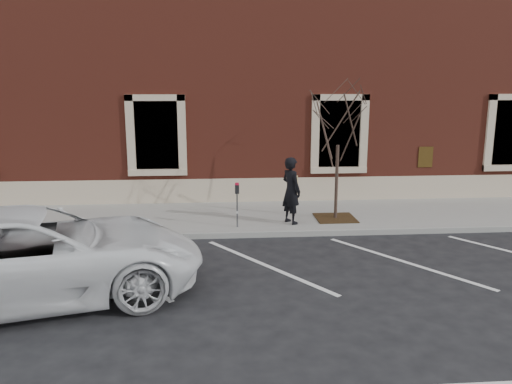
{
  "coord_description": "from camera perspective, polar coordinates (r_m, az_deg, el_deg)",
  "views": [
    {
      "loc": [
        -1.03,
        -12.82,
        3.99
      ],
      "look_at": [
        0.0,
        0.6,
        1.1
      ],
      "focal_mm": 35.0,
      "sensor_mm": 36.0,
      "label": 1
    }
  ],
  "objects": [
    {
      "name": "white_truck",
      "position": [
        10.28,
        -24.08,
        -6.61
      ],
      "size": [
        6.84,
        4.44,
        1.75
      ],
      "primitive_type": "imported",
      "rotation": [
        0.0,
        0.0,
        1.83
      ],
      "color": "white",
      "rests_on": "ground"
    },
    {
      "name": "ground",
      "position": [
        13.46,
        0.2,
        -5.12
      ],
      "size": [
        120.0,
        120.0,
        0.0
      ],
      "primitive_type": "plane",
      "color": "#28282B",
      "rests_on": "ground"
    },
    {
      "name": "parking_stripes",
      "position": [
        11.39,
        1.1,
        -8.38
      ],
      "size": [
        28.0,
        4.4,
        0.01
      ],
      "primitive_type": null,
      "color": "silver",
      "rests_on": "ground"
    },
    {
      "name": "sidewalk_near",
      "position": [
        15.12,
        -0.34,
        -2.89
      ],
      "size": [
        40.0,
        3.5,
        0.15
      ],
      "primitive_type": "cube",
      "color": "#9A9691",
      "rests_on": "ground"
    },
    {
      "name": "building_civic",
      "position": [
        20.58,
        -1.56,
        12.13
      ],
      "size": [
        40.0,
        8.62,
        8.0
      ],
      "color": "maroon",
      "rests_on": "ground"
    },
    {
      "name": "curb_near",
      "position": [
        13.39,
        0.21,
        -4.88
      ],
      "size": [
        40.0,
        0.12,
        0.15
      ],
      "primitive_type": "cube",
      "color": "#9E9E99",
      "rests_on": "ground"
    },
    {
      "name": "tree_grate",
      "position": [
        14.86,
        9.05,
        -2.95
      ],
      "size": [
        1.14,
        1.14,
        0.03
      ],
      "primitive_type": "cube",
      "color": "#3D2A13",
      "rests_on": "sidewalk_near"
    },
    {
      "name": "man",
      "position": [
        14.03,
        4.04,
        0.18
      ],
      "size": [
        0.74,
        0.82,
        1.89
      ],
      "primitive_type": "imported",
      "rotation": [
        0.0,
        0.0,
        2.11
      ],
      "color": "black",
      "rests_on": "sidewalk_near"
    },
    {
      "name": "sapling",
      "position": [
        14.41,
        9.41,
        7.64
      ],
      "size": [
        2.36,
        2.36,
        3.94
      ],
      "color": "#443229",
      "rests_on": "sidewalk_near"
    },
    {
      "name": "parking_meter",
      "position": [
        13.62,
        -2.18,
        -0.51
      ],
      "size": [
        0.11,
        0.09,
        1.24
      ],
      "rotation": [
        0.0,
        0.0,
        0.17
      ],
      "color": "#595B60",
      "rests_on": "sidewalk_near"
    }
  ]
}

